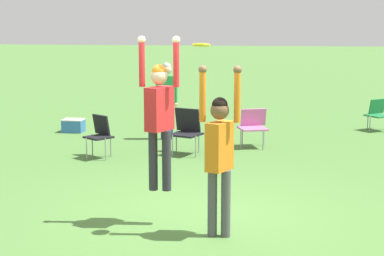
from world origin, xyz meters
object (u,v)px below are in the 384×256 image
Objects in this scene: camping_chair_2 at (253,125)px; camping_chair_4 at (100,132)px; frisbee at (201,45)px; person_defending at (219,147)px; person_spectator_near at (167,93)px; camping_chair_3 at (378,112)px; camping_chair_0 at (187,128)px; person_jumping at (159,110)px; cooler_box at (73,126)px.

camping_chair_2 is 0.96× the size of camping_chair_4.
person_defending is at bearing -12.87° from frisbee.
person_spectator_near is (-1.86, 6.50, -0.09)m from person_defending.
camping_chair_3 is at bearing 68.41° from frisbee.
camping_chair_0 is 1.14× the size of camping_chair_2.
camping_chair_4 is at bearing 51.60° from person_jumping.
camping_chair_2 is 2.15m from person_spectator_near.
camping_chair_4 is at bearing -4.90° from camping_chair_3.
person_defending is at bearing 124.59° from camping_chair_0.
camping_chair_4 is 1.68× the size of cooler_box.
camping_chair_0 is at bearing 16.15° from camping_chair_2.
person_jumping is 4.57m from camping_chair_4.
frisbee reaches higher than person_spectator_near.
camping_chair_0 is at bearing -123.40° from camping_chair_4.
person_defending reaches higher than person_spectator_near.
person_spectator_near is at bearing -78.11° from camping_chair_4.
frisbee is 6.78m from person_spectator_near.
camping_chair_3 is (3.33, 8.41, -1.96)m from frisbee.
camping_chair_4 is (-2.95, -1.56, 0.03)m from camping_chair_2.
cooler_box is (-4.43, 1.19, -0.32)m from camping_chair_2.
frisbee is (0.59, -0.33, 0.86)m from person_jumping.
person_defending is 4.32× the size of cooler_box.
person_defending is at bearing 30.36° from camping_chair_3.
person_jumping is at bearing 150.68° from frisbee.
frisbee reaches higher than camping_chair_0.
camping_chair_2 is (0.37, 5.88, -1.93)m from frisbee.
camping_chair_3 is at bearing 8.70° from person_spectator_near.
camping_chair_0 is 5.50m from camping_chair_3.
camping_chair_0 reaches higher than camping_chair_2.
camping_chair_0 is 1.75m from person_spectator_near.
frisbee is at bearing -77.90° from person_defending.
camping_chair_2 is 3.90m from camping_chair_3.
camping_chair_3 is 0.45× the size of person_spectator_near.
person_jumping is 2.54× the size of camping_chair_2.
person_defending is 5.97m from camping_chair_2.
person_defending is 6.76m from person_spectator_near.
person_defending reaches higher than camping_chair_4.
frisbee is 0.28× the size of camping_chair_2.
person_spectator_near is (-4.95, -1.97, 0.61)m from camping_chair_3.
frisbee is 9.25m from camping_chair_3.
person_jumping is at bearing -62.70° from cooler_box.
camping_chair_3 is 7.19m from camping_chair_4.
person_defending is at bearing -86.93° from person_spectator_near.
person_jumping reaches higher than cooler_box.
camping_chair_2 is 4.60m from cooler_box.
camping_chair_4 is at bearing 7.98° from camping_chair_2.
person_jumping is 6.22m from person_spectator_near.
person_spectator_near is (-0.69, 1.51, 0.54)m from camping_chair_0.
camping_chair_0 is 1.61m from camping_chair_2.
cooler_box is (-3.13, 2.13, -0.36)m from camping_chair_0.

